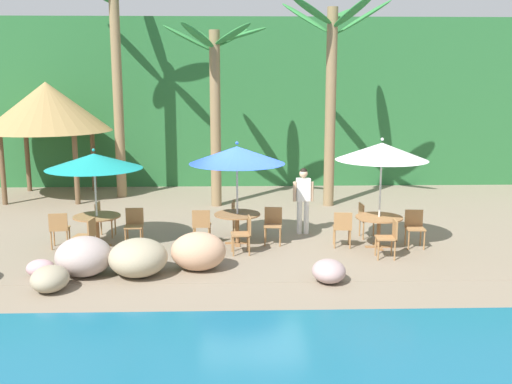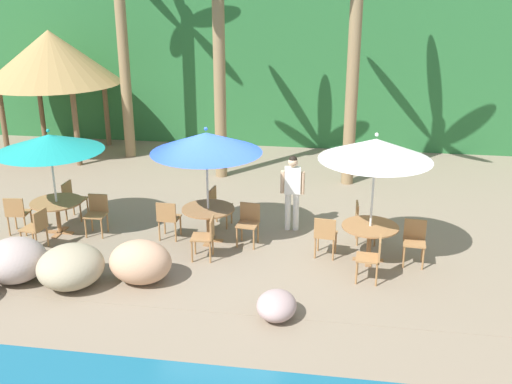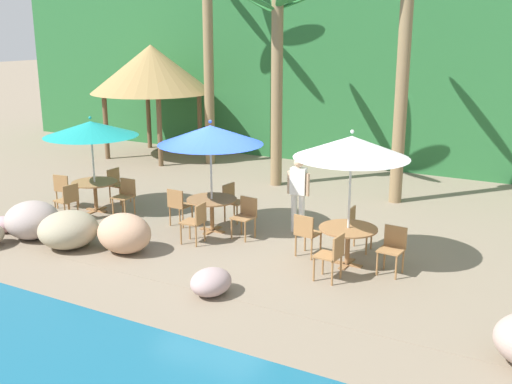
% 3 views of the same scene
% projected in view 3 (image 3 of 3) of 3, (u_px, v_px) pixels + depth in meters
% --- Properties ---
extents(ground_plane, '(120.00, 120.00, 0.00)m').
position_uv_depth(ground_plane, '(222.00, 236.00, 13.16)').
color(ground_plane, gray).
extents(terrace_deck, '(18.00, 5.20, 0.01)m').
position_uv_depth(terrace_deck, '(222.00, 236.00, 13.16)').
color(terrace_deck, gray).
rests_on(terrace_deck, ground).
extents(foliage_backdrop, '(28.00, 2.40, 6.00)m').
position_uv_depth(foliage_backdrop, '(368.00, 70.00, 19.96)').
color(foliage_backdrop, '#286633').
rests_on(foliage_backdrop, ground).
extents(rock_seawall, '(16.32, 3.17, 0.94)m').
position_uv_depth(rock_seawall, '(82.00, 243.00, 11.73)').
color(rock_seawall, '#A2908E').
rests_on(rock_seawall, ground).
extents(umbrella_teal, '(2.22, 2.22, 2.33)m').
position_uv_depth(umbrella_teal, '(91.00, 129.00, 14.42)').
color(umbrella_teal, silver).
rests_on(umbrella_teal, ground).
extents(dining_table_teal, '(1.10, 1.10, 0.74)m').
position_uv_depth(dining_table_teal, '(95.00, 187.00, 14.79)').
color(dining_table_teal, olive).
rests_on(dining_table_teal, ground).
extents(chair_teal_seaward, '(0.43, 0.44, 0.87)m').
position_uv_depth(chair_teal_seaward, '(125.00, 194.00, 14.53)').
color(chair_teal_seaward, '#9E7042').
rests_on(chair_teal_seaward, ground).
extents(chair_teal_inland, '(0.44, 0.43, 0.87)m').
position_uv_depth(chair_teal_inland, '(117.00, 183.00, 15.57)').
color(chair_teal_inland, '#9E7042').
rests_on(chair_teal_inland, ground).
extents(chair_teal_left, '(0.47, 0.48, 0.87)m').
position_uv_depth(chair_teal_left, '(64.00, 188.00, 15.04)').
color(chair_teal_left, '#9E7042').
rests_on(chair_teal_left, ground).
extents(chair_teal_right, '(0.48, 0.47, 0.87)m').
position_uv_depth(chair_teal_right, '(68.00, 199.00, 14.11)').
color(chair_teal_right, '#9E7042').
rests_on(chair_teal_right, ground).
extents(umbrella_blue, '(2.26, 2.26, 2.47)m').
position_uv_depth(umbrella_blue, '(210.00, 135.00, 12.93)').
color(umbrella_blue, silver).
rests_on(umbrella_blue, ground).
extents(dining_table_blue, '(1.10, 1.10, 0.74)m').
position_uv_depth(dining_table_blue, '(212.00, 204.00, 13.34)').
color(dining_table_blue, olive).
rests_on(dining_table_blue, ground).
extents(chair_blue_seaward, '(0.46, 0.47, 0.87)m').
position_uv_depth(chair_blue_seaward, '(246.00, 214.00, 12.96)').
color(chair_blue_seaward, '#9E7042').
rests_on(chair_blue_seaward, ground).
extents(chair_blue_inland, '(0.47, 0.47, 0.87)m').
position_uv_depth(chair_blue_inland, '(232.00, 199.00, 14.08)').
color(chair_blue_inland, '#9E7042').
rests_on(chair_blue_inland, ground).
extents(chair_blue_left, '(0.43, 0.44, 0.87)m').
position_uv_depth(chair_blue_left, '(178.00, 204.00, 13.70)').
color(chair_blue_left, '#9E7042').
rests_on(chair_blue_left, ground).
extents(chair_blue_right, '(0.46, 0.45, 0.87)m').
position_uv_depth(chair_blue_right, '(196.00, 220.00, 12.58)').
color(chair_blue_right, '#9E7042').
rests_on(chair_blue_right, ground).
extents(umbrella_white, '(2.12, 2.12, 2.59)m').
position_uv_depth(umbrella_white, '(352.00, 147.00, 10.99)').
color(umbrella_white, silver).
rests_on(umbrella_white, ground).
extents(dining_table_white, '(1.10, 1.10, 0.74)m').
position_uv_depth(dining_table_white, '(348.00, 234.00, 11.43)').
color(dining_table_white, olive).
rests_on(dining_table_white, ground).
extents(chair_white_seaward, '(0.45, 0.45, 0.87)m').
position_uv_depth(chair_white_seaward, '(393.00, 246.00, 11.08)').
color(chair_white_seaward, '#9E7042').
rests_on(chair_white_seaward, ground).
extents(chair_white_inland, '(0.45, 0.44, 0.87)m').
position_uv_depth(chair_white_inland, '(356.00, 226.00, 12.23)').
color(chair_white_inland, '#9E7042').
rests_on(chair_white_inland, ground).
extents(chair_white_left, '(0.46, 0.47, 0.87)m').
position_uv_depth(chair_white_left, '(306.00, 232.00, 11.85)').
color(chair_white_left, '#9E7042').
rests_on(chair_white_left, ground).
extents(chair_white_right, '(0.45, 0.44, 0.87)m').
position_uv_depth(chair_white_right, '(333.00, 254.00, 10.72)').
color(chair_white_right, '#9E7042').
rests_on(chair_white_right, ground).
extents(palm_tree_nearest, '(3.18, 3.36, 7.09)m').
position_uv_depth(palm_tree_nearest, '(207.00, 20.00, 19.00)').
color(palm_tree_nearest, olive).
rests_on(palm_tree_nearest, ground).
extents(palm_tree_second, '(3.16, 2.89, 5.49)m').
position_uv_depth(palm_tree_second, '(278.00, 51.00, 16.48)').
color(palm_tree_second, olive).
rests_on(palm_tree_second, ground).
extents(palm_tree_third, '(3.37, 3.52, 6.24)m').
position_uv_depth(palm_tree_third, '(406.00, 38.00, 14.67)').
color(palm_tree_third, olive).
rests_on(palm_tree_third, ground).
extents(palapa_hut, '(4.13, 4.13, 3.78)m').
position_uv_depth(palapa_hut, '(151.00, 69.00, 20.51)').
color(palapa_hut, brown).
rests_on(palapa_hut, ground).
extents(waiter_in_white, '(0.52, 0.24, 1.70)m').
position_uv_depth(waiter_in_white, '(298.00, 189.00, 13.19)').
color(waiter_in_white, white).
rests_on(waiter_in_white, ground).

